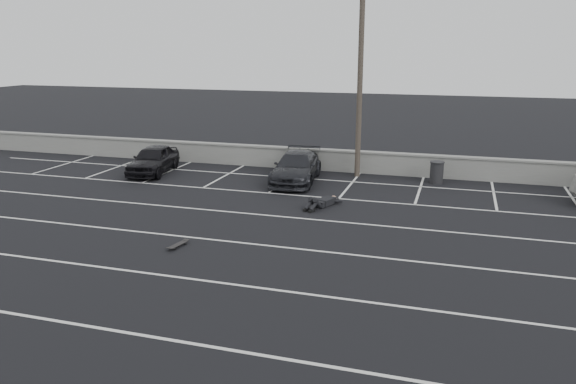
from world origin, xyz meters
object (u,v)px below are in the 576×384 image
(car_left, at_px, (153,159))
(trash_bin, at_px, (437,172))
(car_right, at_px, (296,167))
(person, at_px, (326,198))
(utility_pole, at_px, (360,74))
(skateboard, at_px, (178,245))

(car_left, bearing_deg, trash_bin, -0.86)
(car_right, height_order, person, car_right)
(car_right, distance_m, person, 3.97)
(trash_bin, bearing_deg, car_right, -165.54)
(utility_pole, distance_m, skateboard, 12.55)
(car_left, distance_m, person, 9.71)
(trash_bin, height_order, person, trash_bin)
(utility_pole, bearing_deg, person, -92.81)
(utility_pole, relative_size, skateboard, 11.86)
(utility_pole, xyz_separation_m, trash_bin, (3.63, -0.34, -4.21))
(car_left, height_order, person, car_left)
(trash_bin, xyz_separation_m, skateboard, (-7.14, -10.78, -0.43))
(trash_bin, relative_size, person, 0.37)
(skateboard, bearing_deg, utility_pole, 82.47)
(utility_pole, distance_m, person, 6.86)
(car_right, xyz_separation_m, utility_pole, (2.43, 1.90, 4.05))
(person, bearing_deg, car_left, -177.97)
(car_left, height_order, utility_pole, utility_pole)
(skateboard, bearing_deg, car_right, 93.32)
(trash_bin, bearing_deg, utility_pole, 174.62)
(skateboard, bearing_deg, car_left, 133.91)
(skateboard, bearing_deg, trash_bin, 66.45)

